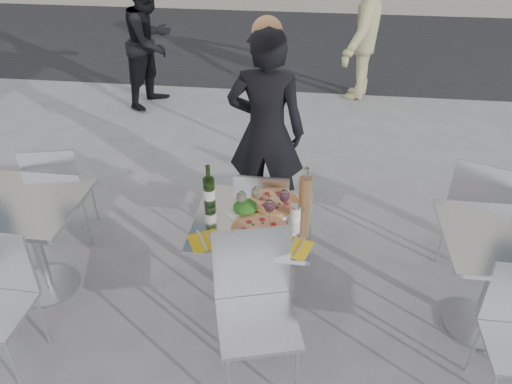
# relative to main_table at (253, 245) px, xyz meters

# --- Properties ---
(ground) EXTENTS (80.00, 80.00, 0.00)m
(ground) POSITION_rel_main_table_xyz_m (0.00, 0.00, -0.54)
(ground) COLOR slate
(street_asphalt) EXTENTS (24.00, 5.00, 0.00)m
(street_asphalt) POSITION_rel_main_table_xyz_m (0.00, 6.50, -0.54)
(street_asphalt) COLOR black
(street_asphalt) RESTS_ON ground
(main_table) EXTENTS (0.72, 0.72, 0.75)m
(main_table) POSITION_rel_main_table_xyz_m (0.00, 0.00, 0.00)
(main_table) COLOR #B7BABF
(main_table) RESTS_ON ground
(side_table_left) EXTENTS (0.72, 0.72, 0.75)m
(side_table_left) POSITION_rel_main_table_xyz_m (-1.50, 0.00, 0.00)
(side_table_left) COLOR #B7BABF
(side_table_left) RESTS_ON ground
(side_table_right) EXTENTS (0.72, 0.72, 0.75)m
(side_table_right) POSITION_rel_main_table_xyz_m (1.50, 0.00, 0.00)
(side_table_right) COLOR #B7BABF
(side_table_right) RESTS_ON ground
(chair_far) EXTENTS (0.39, 0.40, 0.84)m
(chair_far) POSITION_rel_main_table_xyz_m (0.01, 0.45, -0.04)
(chair_far) COLOR silver
(chair_far) RESTS_ON ground
(chair_near) EXTENTS (0.54, 0.55, 0.96)m
(chair_near) POSITION_rel_main_table_xyz_m (0.07, -0.49, 0.03)
(chair_near) COLOR silver
(chair_near) RESTS_ON ground
(side_chair_lfar) EXTENTS (0.48, 0.49, 0.88)m
(side_chair_lfar) POSITION_rel_main_table_xyz_m (-1.58, 0.55, -0.02)
(side_chair_lfar) COLOR silver
(side_chair_lfar) RESTS_ON ground
(side_chair_rfar) EXTENTS (0.55, 0.56, 0.92)m
(side_chair_rfar) POSITION_rel_main_table_xyz_m (1.55, 0.64, 0.01)
(side_chair_rfar) COLOR silver
(side_chair_rfar) RESTS_ON ground
(woman_diner) EXTENTS (0.63, 0.43, 1.67)m
(woman_diner) POSITION_rel_main_table_xyz_m (-0.03, 1.03, 0.30)
(woman_diner) COLOR black
(woman_diner) RESTS_ON ground
(pedestrian_a) EXTENTS (0.82, 0.92, 1.58)m
(pedestrian_a) POSITION_rel_main_table_xyz_m (-1.70, 3.41, 0.25)
(pedestrian_a) COLOR black
(pedestrian_a) RESTS_ON ground
(pedestrian_b) EXTENTS (0.96, 1.30, 1.80)m
(pedestrian_b) POSITION_rel_main_table_xyz_m (0.85, 3.96, 0.36)
(pedestrian_b) COLOR tan
(pedestrian_b) RESTS_ON ground
(pizza_near) EXTENTS (0.35, 0.35, 0.02)m
(pizza_near) POSITION_rel_main_table_xyz_m (0.06, -0.13, 0.22)
(pizza_near) COLOR tan
(pizza_near) RESTS_ON main_table
(pizza_far) EXTENTS (0.35, 0.35, 0.03)m
(pizza_far) POSITION_rel_main_table_xyz_m (0.12, 0.17, 0.23)
(pizza_far) COLOR white
(pizza_far) RESTS_ON main_table
(salad_plate) EXTENTS (0.22, 0.22, 0.09)m
(salad_plate) POSITION_rel_main_table_xyz_m (-0.06, 0.06, 0.25)
(salad_plate) COLOR white
(salad_plate) RESTS_ON main_table
(wine_bottle) EXTENTS (0.07, 0.08, 0.29)m
(wine_bottle) POSITION_rel_main_table_xyz_m (-0.29, 0.11, 0.32)
(wine_bottle) COLOR #294C1C
(wine_bottle) RESTS_ON main_table
(carafe) EXTENTS (0.08, 0.08, 0.29)m
(carafe) POSITION_rel_main_table_xyz_m (0.31, 0.16, 0.33)
(carafe) COLOR tan
(carafe) RESTS_ON main_table
(sugar_shaker) EXTENTS (0.06, 0.06, 0.11)m
(sugar_shaker) POSITION_rel_main_table_xyz_m (0.26, 0.02, 0.26)
(sugar_shaker) COLOR white
(sugar_shaker) RESTS_ON main_table
(wineglass_white_a) EXTENTS (0.07, 0.07, 0.16)m
(wineglass_white_a) POSITION_rel_main_table_xyz_m (-0.08, 0.06, 0.32)
(wineglass_white_a) COLOR white
(wineglass_white_a) RESTS_ON main_table
(wineglass_white_b) EXTENTS (0.07, 0.07, 0.16)m
(wineglass_white_b) POSITION_rel_main_table_xyz_m (0.01, 0.12, 0.32)
(wineglass_white_b) COLOR white
(wineglass_white_b) RESTS_ON main_table
(wineglass_red_a) EXTENTS (0.07, 0.07, 0.16)m
(wineglass_red_a) POSITION_rel_main_table_xyz_m (0.10, -0.02, 0.32)
(wineglass_red_a) COLOR white
(wineglass_red_a) RESTS_ON main_table
(wineglass_red_b) EXTENTS (0.07, 0.07, 0.16)m
(wineglass_red_b) POSITION_rel_main_table_xyz_m (0.18, 0.10, 0.32)
(wineglass_red_b) COLOR white
(wineglass_red_b) RESTS_ON main_table
(napkin_left) EXTENTS (0.24, 0.24, 0.01)m
(napkin_left) POSITION_rel_main_table_xyz_m (-0.25, -0.25, 0.21)
(napkin_left) COLOR yellow
(napkin_left) RESTS_ON main_table
(napkin_right) EXTENTS (0.23, 0.23, 0.01)m
(napkin_right) POSITION_rel_main_table_xyz_m (0.27, -0.25, 0.21)
(napkin_right) COLOR yellow
(napkin_right) RESTS_ON main_table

